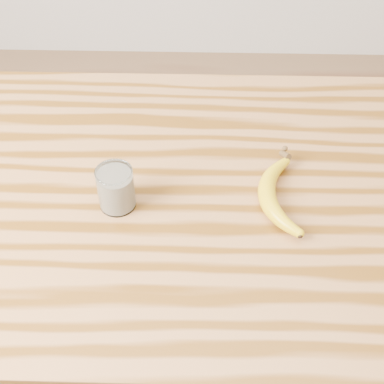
{
  "coord_description": "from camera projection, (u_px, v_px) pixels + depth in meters",
  "views": [
    {
      "loc": [
        0.07,
        -0.74,
        1.65
      ],
      "look_at": [
        0.05,
        -0.04,
        0.93
      ],
      "focal_mm": 50.0,
      "sensor_mm": 36.0,
      "label": 1
    }
  ],
  "objects": [
    {
      "name": "table",
      "position": [
        169.0,
        230.0,
        1.14
      ],
      "size": [
        1.2,
        0.8,
        0.9
      ],
      "color": "olive",
      "rests_on": "ground"
    },
    {
      "name": "smoothie_glass",
      "position": [
        116.0,
        189.0,
        0.99
      ],
      "size": [
        0.07,
        0.07,
        0.09
      ],
      "color": "white",
      "rests_on": "table"
    },
    {
      "name": "banana",
      "position": [
        266.0,
        195.0,
        1.01
      ],
      "size": [
        0.11,
        0.28,
        0.03
      ],
      "primitive_type": null,
      "rotation": [
        0.0,
        0.0,
        0.03
      ],
      "color": "gold",
      "rests_on": "table"
    }
  ]
}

